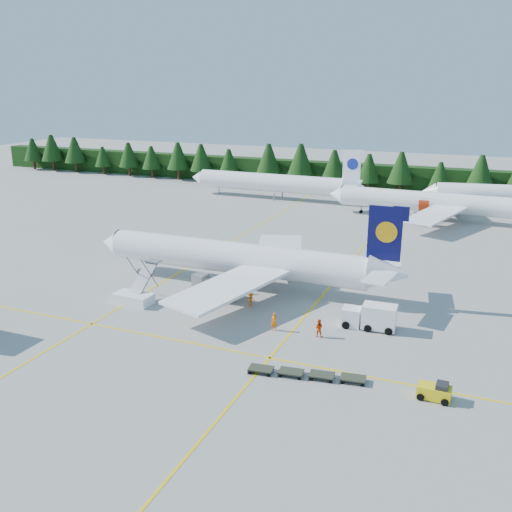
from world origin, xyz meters
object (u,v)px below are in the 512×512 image
at_px(airliner_navy, 230,258).
at_px(airliner_red, 422,202).
at_px(service_truck, 369,316).
at_px(airstairs, 135,295).
at_px(baggage_tug, 435,391).

relative_size(airliner_navy, airliner_red, 1.07).
bearing_deg(airliner_red, airliner_navy, -109.36).
xyz_separation_m(airliner_navy, service_truck, (18.88, -6.69, -2.14)).
relative_size(airliner_red, airstairs, 5.93).
bearing_deg(service_truck, baggage_tug, -58.81).
distance_m(service_truck, baggage_tug, 13.96).
distance_m(airliner_navy, service_truck, 20.15).
xyz_separation_m(airstairs, baggage_tug, (34.03, -8.46, -0.19)).
bearing_deg(airliner_red, airstairs, -112.57).
relative_size(airliner_navy, baggage_tug, 14.84).
bearing_deg(airstairs, baggage_tug, -11.56).
bearing_deg(service_truck, airliner_navy, 158.08).
relative_size(airliner_red, baggage_tug, 13.85).
height_order(airliner_red, baggage_tug, airliner_red).
distance_m(airliner_red, service_truck, 52.55).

